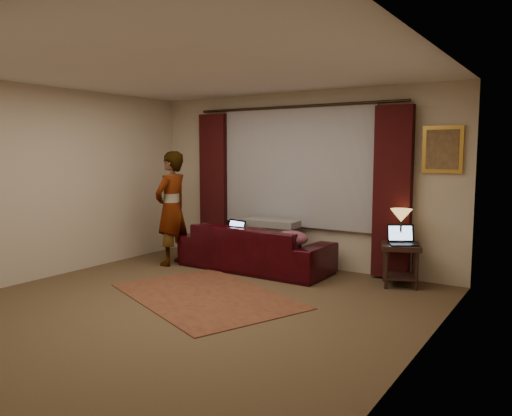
{
  "coord_description": "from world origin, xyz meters",
  "views": [
    {
      "loc": [
        3.57,
        -4.16,
        1.72
      ],
      "look_at": [
        0.1,
        1.2,
        1.0
      ],
      "focal_mm": 35.0,
      "sensor_mm": 36.0,
      "label": 1
    }
  ],
  "objects": [
    {
      "name": "throw_blanket",
      "position": [
        -0.22,
        2.1,
        0.92
      ],
      "size": [
        0.86,
        0.37,
        0.1
      ],
      "primitive_type": "cube",
      "rotation": [
        0.0,
        0.0,
        0.04
      ],
      "color": "gray",
      "rests_on": "sofa"
    },
    {
      "name": "area_rug",
      "position": [
        -0.09,
        0.39,
        0.01
      ],
      "size": [
        2.68,
        2.26,
        0.01
      ],
      "primitive_type": "cube",
      "rotation": [
        0.0,
        0.0,
        -0.38
      ],
      "color": "brown",
      "rests_on": "floor"
    },
    {
      "name": "sheer_curtain",
      "position": [
        0.0,
        2.44,
        1.5
      ],
      "size": [
        2.5,
        0.05,
        1.8
      ],
      "primitive_type": "cube",
      "color": "#A0A0A7",
      "rests_on": "wall_back"
    },
    {
      "name": "wall_right",
      "position": [
        2.5,
        0.0,
        1.3
      ],
      "size": [
        0.02,
        5.0,
        2.6
      ],
      "primitive_type": "cube",
      "color": "beige",
      "rests_on": "ground"
    },
    {
      "name": "end_table",
      "position": [
        1.71,
        2.12,
        0.27
      ],
      "size": [
        0.62,
        0.62,
        0.55
      ],
      "primitive_type": "cube",
      "rotation": [
        0.0,
        0.0,
        0.37
      ],
      "color": "black",
      "rests_on": "floor"
    },
    {
      "name": "person",
      "position": [
        -1.6,
        1.46,
        0.87
      ],
      "size": [
        0.53,
        0.53,
        1.73
      ],
      "primitive_type": "imported",
      "rotation": [
        0.0,
        0.0,
        -1.53
      ],
      "color": "gray",
      "rests_on": "floor"
    },
    {
      "name": "drape_left",
      "position": [
        -1.5,
        2.39,
        1.18
      ],
      "size": [
        0.5,
        0.14,
        2.3
      ],
      "primitive_type": "cube",
      "color": "#350C0D",
      "rests_on": "floor"
    },
    {
      "name": "clothing_pile",
      "position": [
        0.37,
        1.67,
        0.55
      ],
      "size": [
        0.55,
        0.48,
        0.2
      ],
      "primitive_type": "ellipsoid",
      "rotation": [
        0.0,
        0.0,
        -0.28
      ],
      "color": "#783E51",
      "rests_on": "sofa"
    },
    {
      "name": "laptop_sofa",
      "position": [
        -0.69,
        1.71,
        0.58
      ],
      "size": [
        0.43,
        0.45,
        0.25
      ],
      "primitive_type": null,
      "rotation": [
        0.0,
        0.0,
        -0.24
      ],
      "color": "black",
      "rests_on": "sofa"
    },
    {
      "name": "laptop_table",
      "position": [
        1.76,
        2.07,
        0.67
      ],
      "size": [
        0.49,
        0.5,
        0.25
      ],
      "primitive_type": null,
      "rotation": [
        0.0,
        0.0,
        0.57
      ],
      "color": "black",
      "rests_on": "end_table"
    },
    {
      "name": "wall_back",
      "position": [
        0.0,
        2.5,
        1.3
      ],
      "size": [
        5.0,
        0.02,
        2.6
      ],
      "primitive_type": "cube",
      "color": "beige",
      "rests_on": "ground"
    },
    {
      "name": "floor",
      "position": [
        0.0,
        0.0,
        -0.01
      ],
      "size": [
        5.0,
        5.0,
        0.01
      ],
      "primitive_type": "cube",
      "color": "brown",
      "rests_on": "ground"
    },
    {
      "name": "ceiling",
      "position": [
        0.0,
        0.0,
        2.6
      ],
      "size": [
        5.0,
        5.0,
        0.02
      ],
      "primitive_type": "cube",
      "color": "silver",
      "rests_on": "ground"
    },
    {
      "name": "drape_right",
      "position": [
        1.5,
        2.39,
        1.18
      ],
      "size": [
        0.5,
        0.14,
        2.3
      ],
      "primitive_type": "cube",
      "color": "#350C0D",
      "rests_on": "floor"
    },
    {
      "name": "picture_frame",
      "position": [
        2.1,
        2.47,
        1.75
      ],
      "size": [
        0.5,
        0.04,
        0.6
      ],
      "primitive_type": "cube",
      "color": "gold",
      "rests_on": "wall_back"
    },
    {
      "name": "wall_left",
      "position": [
        -2.5,
        0.0,
        1.3
      ],
      "size": [
        0.02,
        5.0,
        2.6
      ],
      "primitive_type": "cube",
      "color": "beige",
      "rests_on": "ground"
    },
    {
      "name": "sofa",
      "position": [
        -0.35,
        1.86,
        0.46
      ],
      "size": [
        2.27,
        1.0,
        0.91
      ],
      "primitive_type": "imported",
      "rotation": [
        0.0,
        0.0,
        3.13
      ],
      "color": "black",
      "rests_on": "floor"
    },
    {
      "name": "curtain_rod",
      "position": [
        0.0,
        2.39,
        2.38
      ],
      "size": [
        0.04,
        0.04,
        3.4
      ],
      "primitive_type": "cylinder",
      "color": "black",
      "rests_on": "wall_back"
    },
    {
      "name": "tiffany_lamp",
      "position": [
        1.69,
        2.18,
        0.77
      ],
      "size": [
        0.3,
        0.3,
        0.44
      ],
      "primitive_type": null,
      "rotation": [
        0.0,
        0.0,
        0.1
      ],
      "color": "olive",
      "rests_on": "end_table"
    }
  ]
}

